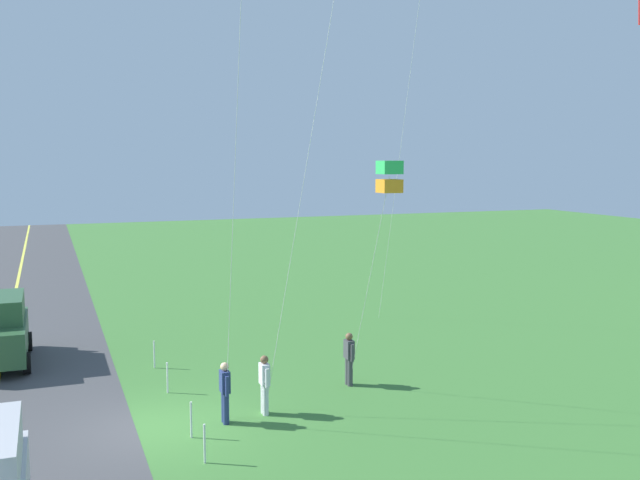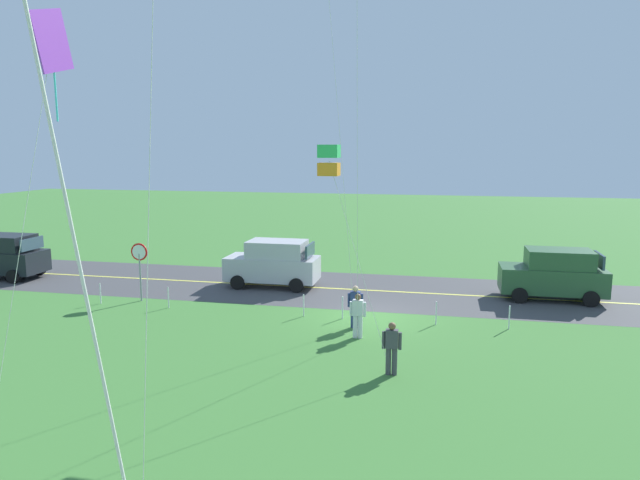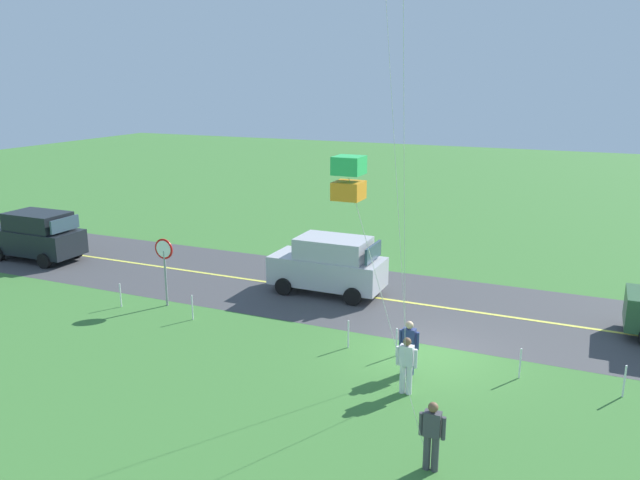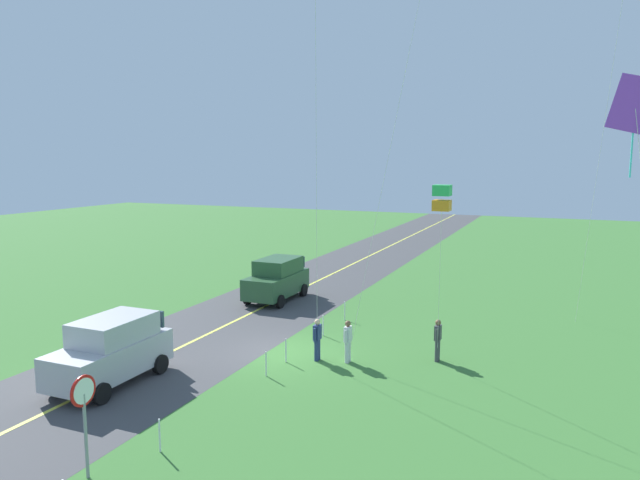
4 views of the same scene
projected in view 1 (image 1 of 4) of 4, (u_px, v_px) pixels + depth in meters
The scene contains 9 objects.
ground_plane at pixel (157, 429), 18.10m from camera, with size 120.00×120.00×0.10m, color #3D7533.
person_adult_near at pixel (225, 390), 18.31m from camera, with size 0.58×0.22×1.60m.
person_adult_companion at pixel (349, 357), 21.39m from camera, with size 0.58×0.22×1.60m.
person_child_watcher at pixel (264, 383), 18.95m from camera, with size 0.58×0.22×1.60m.
kite_blue_mid at pixel (389, 177), 19.22m from camera, with size 2.10×0.66×6.72m.
fence_post_0 at pixel (154, 354), 23.18m from camera, with size 0.05×0.05×0.90m, color silver.
fence_post_1 at pixel (167, 378), 20.73m from camera, with size 0.05×0.05×0.90m, color silver.
fence_post_2 at pixel (191, 420), 17.39m from camera, with size 0.05×0.05×0.90m, color silver.
fence_post_3 at pixel (205, 444), 15.94m from camera, with size 0.05×0.05×0.90m, color silver.
Camera 1 is at (17.76, -2.40, 6.79)m, focal length 40.17 mm.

